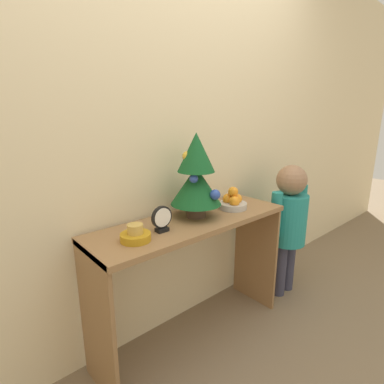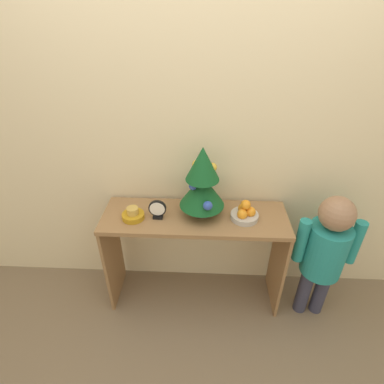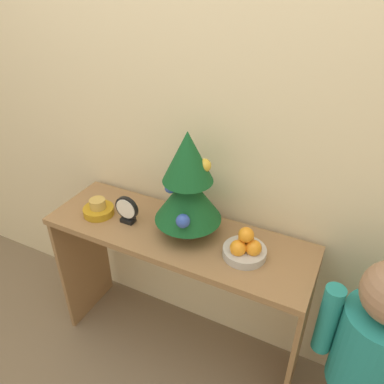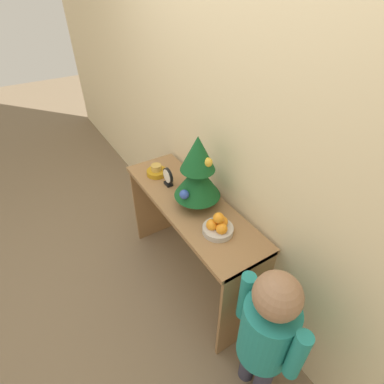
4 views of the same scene
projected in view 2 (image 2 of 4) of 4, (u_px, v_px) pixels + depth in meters
ground_plane at (193, 315)px, 2.19m from camera, size 12.00×12.00×0.00m
back_wall at (197, 132)px, 1.88m from camera, size 7.00×0.05×2.50m
console_table at (195, 236)px, 2.04m from camera, size 1.21×0.39×0.77m
mini_tree at (202, 182)px, 1.83m from camera, size 0.29×0.29×0.48m
fruit_bowl at (245, 213)px, 1.90m from camera, size 0.18×0.18×0.14m
singing_bowl at (133, 215)px, 1.91m from camera, size 0.14×0.14×0.08m
desk_clock at (157, 210)px, 1.89m from camera, size 0.11×0.04×0.13m
child_figure at (326, 249)px, 1.92m from camera, size 0.41×0.26×0.99m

